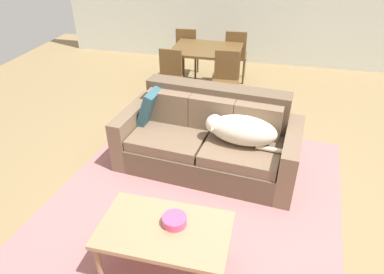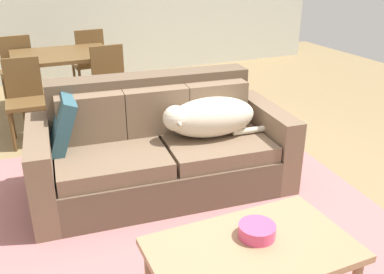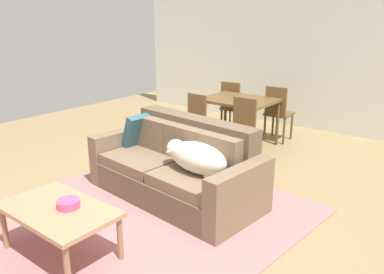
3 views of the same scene
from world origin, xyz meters
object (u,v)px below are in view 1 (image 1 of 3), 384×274
(throw_pillow_by_left_arm, at_px, (151,105))
(dining_chair_near_left, at_px, (169,75))
(dining_chair_near_right, at_px, (225,80))
(dining_chair_far_left, at_px, (187,51))
(bowl_on_coffee_table, at_px, (175,220))
(coffee_table, at_px, (165,233))
(dining_chair_far_right, at_px, (235,54))
(dog_on_left_cushion, at_px, (240,130))
(couch, at_px, (209,139))
(dining_table, at_px, (207,53))

(throw_pillow_by_left_arm, xyz_separation_m, dining_chair_near_left, (-0.19, 1.33, -0.16))
(dining_chair_near_right, height_order, dining_chair_far_left, dining_chair_far_left)
(dining_chair_near_right, distance_m, dining_chair_far_left, 1.51)
(bowl_on_coffee_table, bearing_deg, coffee_table, -134.85)
(dining_chair_near_left, distance_m, dining_chair_far_right, 1.46)
(dog_on_left_cushion, relative_size, dining_chair_near_right, 0.98)
(dog_on_left_cushion, xyz_separation_m, dining_chair_near_left, (-1.29, 1.60, -0.13))
(bowl_on_coffee_table, relative_size, dining_chair_near_right, 0.21)
(throw_pillow_by_left_arm, height_order, coffee_table, throw_pillow_by_left_arm)
(couch, bearing_deg, dining_chair_near_right, 96.93)
(couch, relative_size, dog_on_left_cushion, 2.36)
(bowl_on_coffee_table, height_order, dining_chair_near_right, dining_chair_near_right)
(dog_on_left_cushion, bearing_deg, dining_chair_near_left, 134.32)
(throw_pillow_by_left_arm, distance_m, coffee_table, 1.80)
(couch, distance_m, bowl_on_coffee_table, 1.48)
(dog_on_left_cushion, bearing_deg, dining_chair_far_right, 103.81)
(coffee_table, xyz_separation_m, dining_chair_far_left, (-0.88, 4.17, 0.10))
(dining_chair_near_right, distance_m, dining_chair_far_right, 1.18)
(dog_on_left_cushion, bearing_deg, dining_table, 115.88)
(bowl_on_coffee_table, height_order, dining_chair_far_right, dining_chair_far_right)
(dog_on_left_cushion, height_order, dining_chair_far_left, dining_chair_far_left)
(couch, bearing_deg, dining_chair_far_right, 96.33)
(throw_pillow_by_left_arm, relative_size, dining_table, 0.38)
(bowl_on_coffee_table, relative_size, dining_chair_far_right, 0.21)
(coffee_table, height_order, dining_chair_far_left, dining_chair_far_left)
(bowl_on_coffee_table, distance_m, dining_chair_near_left, 3.07)
(throw_pillow_by_left_arm, height_order, dining_chair_near_left, dining_chair_near_left)
(coffee_table, relative_size, dining_chair_far_left, 1.14)
(dining_table, xyz_separation_m, dining_chair_far_left, (-0.48, 0.59, -0.19))
(dining_chair_near_left, bearing_deg, dining_chair_far_right, 54.70)
(bowl_on_coffee_table, distance_m, dining_table, 3.55)
(couch, distance_m, dog_on_left_cushion, 0.48)
(dog_on_left_cushion, relative_size, bowl_on_coffee_table, 4.57)
(dining_chair_near_right, xyz_separation_m, dining_chair_far_left, (-0.90, 1.21, -0.01))
(throw_pillow_by_left_arm, height_order, dining_table, throw_pillow_by_left_arm)
(dining_table, height_order, dining_chair_near_left, dining_chair_near_left)
(dog_on_left_cushion, xyz_separation_m, throw_pillow_by_left_arm, (-1.11, 0.27, 0.03))
(dog_on_left_cushion, distance_m, dining_chair_near_left, 2.06)
(dog_on_left_cushion, distance_m, dining_chair_far_left, 3.08)
(couch, relative_size, dining_chair_near_right, 2.32)
(bowl_on_coffee_table, bearing_deg, dining_chair_near_right, 90.91)
(coffee_table, height_order, bowl_on_coffee_table, bowl_on_coffee_table)
(dining_chair_near_right, bearing_deg, dining_chair_near_left, 175.19)
(couch, xyz_separation_m, dining_chair_near_left, (-0.93, 1.45, 0.14))
(dining_chair_near_right, relative_size, dining_chair_far_left, 1.00)
(throw_pillow_by_left_arm, relative_size, dining_chair_near_right, 0.46)
(throw_pillow_by_left_arm, bearing_deg, coffee_table, -67.52)
(dining_chair_near_left, relative_size, dining_chair_near_right, 0.94)
(dining_chair_far_left, bearing_deg, throw_pillow_by_left_arm, 89.02)
(couch, height_order, dining_chair_far_right, dining_chair_far_right)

